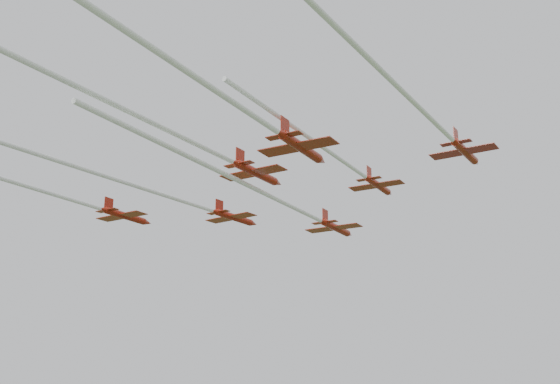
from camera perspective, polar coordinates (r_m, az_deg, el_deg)
The scene contains 7 objects.
jet_lead at distance 105.48m, azimuth 0.57°, elevation -0.99°, with size 9.64×67.04×2.89m.
jet_row2_left at distance 107.38m, azimuth -8.88°, elevation -0.41°, with size 10.27×60.39×2.73m.
jet_row2_right at distance 96.03m, azimuth 5.66°, elevation 2.16°, with size 8.12×46.67×2.43m.
jet_row3_left at distance 106.76m, azimuth -16.20°, elevation -0.73°, with size 8.79×46.75×2.62m.
jet_row3_mid at distance 86.04m, azimuth -7.06°, elevation 4.02°, with size 9.50×58.55×2.84m.
jet_row3_right at distance 71.36m, azimuth 10.40°, elevation 7.61°, with size 7.97×65.87×2.39m.
jet_row4_right at distance 68.27m, azimuth -4.69°, elevation 7.87°, with size 9.36×64.69×2.80m.
Camera 1 is at (55.22, -79.74, 19.70)m, focal length 45.00 mm.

